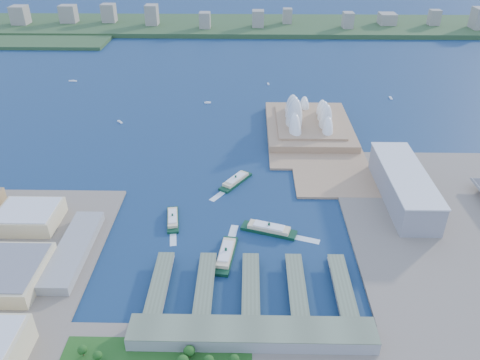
{
  "coord_description": "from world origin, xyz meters",
  "views": [
    {
      "loc": [
        10.19,
        -395.88,
        309.34
      ],
      "look_at": [
        0.82,
        93.61,
        18.0
      ],
      "focal_mm": 35.0,
      "sensor_mm": 36.0,
      "label": 1
    }
  ],
  "objects_px": {
    "opera_house": "(310,111)",
    "ferry_c": "(226,253)",
    "toaster_building": "(403,186)",
    "ferry_a": "(173,217)",
    "ferry_d": "(269,227)",
    "ferry_b": "(236,179)"
  },
  "relations": [
    {
      "from": "ferry_d",
      "to": "opera_house",
      "type": "bearing_deg",
      "value": 3.1
    },
    {
      "from": "toaster_building",
      "to": "ferry_d",
      "type": "height_order",
      "value": "toaster_building"
    },
    {
      "from": "ferry_d",
      "to": "ferry_c",
      "type": "bearing_deg",
      "value": 152.04
    },
    {
      "from": "ferry_a",
      "to": "ferry_b",
      "type": "distance_m",
      "value": 108.98
    },
    {
      "from": "ferry_b",
      "to": "ferry_d",
      "type": "distance_m",
      "value": 109.95
    },
    {
      "from": "ferry_d",
      "to": "ferry_a",
      "type": "bearing_deg",
      "value": 98.47
    },
    {
      "from": "ferry_c",
      "to": "toaster_building",
      "type": "bearing_deg",
      "value": -144.19
    },
    {
      "from": "ferry_b",
      "to": "ferry_c",
      "type": "xyz_separation_m",
      "value": [
        -5.9,
        -146.03,
        0.34
      ]
    },
    {
      "from": "ferry_c",
      "to": "ferry_d",
      "type": "height_order",
      "value": "ferry_d"
    },
    {
      "from": "opera_house",
      "to": "ferry_c",
      "type": "bearing_deg",
      "value": -110.58
    },
    {
      "from": "toaster_building",
      "to": "ferry_b",
      "type": "height_order",
      "value": "toaster_building"
    },
    {
      "from": "opera_house",
      "to": "ferry_a",
      "type": "relative_size",
      "value": 3.66
    },
    {
      "from": "toaster_building",
      "to": "ferry_c",
      "type": "relative_size",
      "value": 2.62
    },
    {
      "from": "ferry_b",
      "to": "ferry_c",
      "type": "bearing_deg",
      "value": -58.92
    },
    {
      "from": "toaster_building",
      "to": "ferry_a",
      "type": "relative_size",
      "value": 3.15
    },
    {
      "from": "opera_house",
      "to": "ferry_d",
      "type": "height_order",
      "value": "opera_house"
    },
    {
      "from": "toaster_building",
      "to": "ferry_c",
      "type": "bearing_deg",
      "value": -152.1
    },
    {
      "from": "toaster_building",
      "to": "ferry_a",
      "type": "xyz_separation_m",
      "value": [
        -268.88,
        -47.65,
        -15.85
      ]
    },
    {
      "from": "ferry_a",
      "to": "toaster_building",
      "type": "bearing_deg",
      "value": 1.51
    },
    {
      "from": "ferry_a",
      "to": "ferry_d",
      "type": "xyz_separation_m",
      "value": [
        107.65,
        -18.24,
        1.08
      ]
    },
    {
      "from": "ferry_b",
      "to": "ferry_c",
      "type": "distance_m",
      "value": 146.15
    },
    {
      "from": "opera_house",
      "to": "ferry_a",
      "type": "height_order",
      "value": "opera_house"
    }
  ]
}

